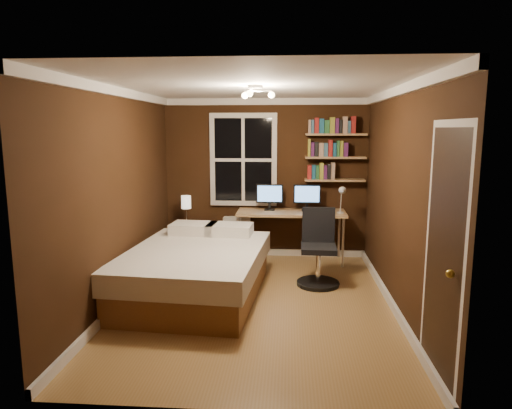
# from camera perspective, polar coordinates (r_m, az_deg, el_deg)

# --- Properties ---
(floor) EXTENTS (4.20, 4.20, 0.00)m
(floor) POSITION_cam_1_polar(r_m,az_deg,el_deg) (5.53, -0.01, -12.18)
(floor) COLOR olive
(floor) RESTS_ON ground
(wall_back) EXTENTS (3.20, 0.04, 2.50)m
(wall_back) POSITION_cam_1_polar(r_m,az_deg,el_deg) (7.28, 1.20, 3.25)
(wall_back) COLOR black
(wall_back) RESTS_ON ground
(wall_left) EXTENTS (0.04, 4.20, 2.50)m
(wall_left) POSITION_cam_1_polar(r_m,az_deg,el_deg) (5.55, -16.73, 0.89)
(wall_left) COLOR black
(wall_left) RESTS_ON ground
(wall_right) EXTENTS (0.04, 4.20, 2.50)m
(wall_right) POSITION_cam_1_polar(r_m,az_deg,el_deg) (5.33, 17.43, 0.51)
(wall_right) COLOR black
(wall_right) RESTS_ON ground
(ceiling) EXTENTS (3.20, 4.20, 0.02)m
(ceiling) POSITION_cam_1_polar(r_m,az_deg,el_deg) (5.16, -0.01, 14.60)
(ceiling) COLOR white
(ceiling) RESTS_ON wall_back
(window) EXTENTS (1.06, 0.06, 1.46)m
(window) POSITION_cam_1_polar(r_m,az_deg,el_deg) (7.24, -1.59, 5.60)
(window) COLOR silver
(window) RESTS_ON wall_back
(door) EXTENTS (0.03, 0.82, 2.05)m
(door) POSITION_cam_1_polar(r_m,az_deg,el_deg) (3.91, 22.28, -6.30)
(door) COLOR black
(door) RESTS_ON ground
(door_knob) EXTENTS (0.06, 0.06, 0.06)m
(door_knob) POSITION_cam_1_polar(r_m,az_deg,el_deg) (3.63, 23.11, -7.96)
(door_knob) COLOR gold
(door_knob) RESTS_ON door
(ceiling_fixture) EXTENTS (0.44, 0.44, 0.18)m
(ceiling_fixture) POSITION_cam_1_polar(r_m,az_deg,el_deg) (5.05, -0.09, 13.57)
(ceiling_fixture) COLOR beige
(ceiling_fixture) RESTS_ON ceiling
(bookshelf_lower) EXTENTS (0.92, 0.22, 0.03)m
(bookshelf_lower) POSITION_cam_1_polar(r_m,az_deg,el_deg) (7.18, 9.79, 3.03)
(bookshelf_lower) COLOR #9A6F4A
(bookshelf_lower) RESTS_ON wall_back
(books_row_lower) EXTENTS (0.42, 0.16, 0.23)m
(books_row_lower) POSITION_cam_1_polar(r_m,az_deg,el_deg) (7.17, 9.82, 4.06)
(books_row_lower) COLOR maroon
(books_row_lower) RESTS_ON bookshelf_lower
(bookshelf_middle) EXTENTS (0.92, 0.22, 0.03)m
(bookshelf_middle) POSITION_cam_1_polar(r_m,az_deg,el_deg) (7.15, 9.87, 5.82)
(bookshelf_middle) COLOR #9A6F4A
(bookshelf_middle) RESTS_ON wall_back
(books_row_middle) EXTENTS (0.60, 0.16, 0.23)m
(books_row_middle) POSITION_cam_1_polar(r_m,az_deg,el_deg) (7.14, 9.90, 6.86)
(books_row_middle) COLOR navy
(books_row_middle) RESTS_ON bookshelf_middle
(bookshelf_upper) EXTENTS (0.92, 0.22, 0.03)m
(bookshelf_upper) POSITION_cam_1_polar(r_m,az_deg,el_deg) (7.14, 9.95, 8.62)
(bookshelf_upper) COLOR #9A6F4A
(bookshelf_upper) RESTS_ON wall_back
(books_row_upper) EXTENTS (0.66, 0.16, 0.23)m
(books_row_upper) POSITION_cam_1_polar(r_m,az_deg,el_deg) (7.14, 9.98, 9.66)
(books_row_upper) COLOR #2A6231
(books_row_upper) RESTS_ON bookshelf_upper
(bed) EXTENTS (1.74, 2.30, 0.74)m
(bed) POSITION_cam_1_polar(r_m,az_deg,el_deg) (5.71, -7.49, -8.19)
(bed) COLOR brown
(bed) RESTS_ON ground
(nightstand) EXTENTS (0.54, 0.54, 0.57)m
(nightstand) POSITION_cam_1_polar(r_m,az_deg,el_deg) (7.33, -8.61, -4.48)
(nightstand) COLOR brown
(nightstand) RESTS_ON ground
(bedside_lamp) EXTENTS (0.15, 0.15, 0.43)m
(bedside_lamp) POSITION_cam_1_polar(r_m,az_deg,el_deg) (7.23, -8.71, -0.62)
(bedside_lamp) COLOR #EEE4C6
(bedside_lamp) RESTS_ON nightstand
(radiator) EXTENTS (0.43, 0.15, 0.64)m
(radiator) POSITION_cam_1_polar(r_m,az_deg,el_deg) (7.36, -2.40, -4.04)
(radiator) COLOR silver
(radiator) RESTS_ON ground
(desk) EXTENTS (1.65, 0.62, 0.79)m
(desk) POSITION_cam_1_polar(r_m,az_deg,el_deg) (7.02, 4.43, -1.34)
(desk) COLOR #9A6F4A
(desk) RESTS_ON ground
(monitor_left) EXTENTS (0.42, 0.12, 0.41)m
(monitor_left) POSITION_cam_1_polar(r_m,az_deg,el_deg) (7.06, 1.71, 0.91)
(monitor_left) COLOR black
(monitor_left) RESTS_ON desk
(monitor_right) EXTENTS (0.42, 0.12, 0.41)m
(monitor_right) POSITION_cam_1_polar(r_m,az_deg,el_deg) (7.06, 6.39, 0.86)
(monitor_right) COLOR black
(monitor_right) RESTS_ON desk
(desk_lamp) EXTENTS (0.14, 0.32, 0.44)m
(desk_lamp) POSITION_cam_1_polar(r_m,az_deg,el_deg) (6.84, 10.65, 0.61)
(desk_lamp) COLOR silver
(desk_lamp) RESTS_ON desk
(office_chair) EXTENTS (0.56, 0.56, 1.01)m
(office_chair) POSITION_cam_1_polar(r_m,az_deg,el_deg) (6.09, 7.79, -6.38)
(office_chair) COLOR black
(office_chair) RESTS_ON ground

